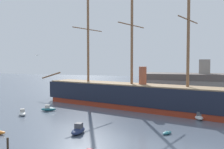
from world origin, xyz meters
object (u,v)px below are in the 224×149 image
motorboat_near_centre (78,130)px  mooring_piling_left_pair (8,143)px  tall_ship (132,95)px  sailboat_distant_centre (133,98)px  motorboat_alongside_bow (48,109)px  motorboat_alongside_stern (199,116)px  seagull_in_flight (37,55)px  dockside_warehouse_right (206,89)px  motorboat_mid_left (22,113)px  dinghy_mid_right (167,133)px

motorboat_near_centre → mooring_piling_left_pair: (-5.76, -10.66, 0.18)m
tall_ship → sailboat_distant_centre: size_ratio=14.90×
tall_ship → motorboat_alongside_bow: 22.25m
motorboat_alongside_bow → mooring_piling_left_pair: bearing=-67.0°
motorboat_alongside_stern → seagull_in_flight: (-31.04, -15.00, 13.33)m
motorboat_alongside_stern → dockside_warehouse_right: (1.35, 24.08, 3.85)m
motorboat_mid_left → motorboat_alongside_stern: bearing=14.5°
motorboat_near_centre → seagull_in_flight: seagull_in_flight is taller
motorboat_alongside_stern → mooring_piling_left_pair: motorboat_alongside_stern is taller
dockside_warehouse_right → motorboat_near_centre: bearing=-115.6°
dinghy_mid_right → dockside_warehouse_right: bearing=80.9°
tall_ship → seagull_in_flight: (-13.45, -23.03, 10.44)m
dinghy_mid_right → mooring_piling_left_pair: mooring_piling_left_pair is taller
dockside_warehouse_right → motorboat_alongside_stern: bearing=-93.2°
tall_ship → motorboat_mid_left: (-21.43, -18.15, -2.99)m
sailboat_distant_centre → dockside_warehouse_right: (23.35, -1.31, 4.10)m
tall_ship → dockside_warehouse_right: (18.94, 16.05, 0.96)m
motorboat_near_centre → motorboat_alongside_bow: (-17.07, 15.98, -0.09)m
motorboat_mid_left → dinghy_mid_right: bearing=-6.9°
dinghy_mid_right → sailboat_distant_centre: sailboat_distant_centre is taller
motorboat_near_centre → sailboat_distant_centre: sailboat_distant_centre is taller
motorboat_mid_left → motorboat_alongside_stern: size_ratio=0.79×
motorboat_near_centre → dinghy_mid_right: (14.63, 5.00, -0.37)m
sailboat_distant_centre → motorboat_alongside_bow: bearing=-116.8°
tall_ship → sailboat_distant_centre: bearing=104.2°
dinghy_mid_right → motorboat_alongside_stern: motorboat_alongside_stern is taller
dinghy_mid_right → dockside_warehouse_right: (6.15, 38.37, 4.21)m
motorboat_alongside_bow → seagull_in_flight: size_ratio=3.37×
motorboat_alongside_bow → mooring_piling_left_pair: (11.32, -26.64, 0.28)m
motorboat_mid_left → motorboat_alongside_stern: 40.31m
motorboat_near_centre → dockside_warehouse_right: dockside_warehouse_right is taller
sailboat_distant_centre → dockside_warehouse_right: dockside_warehouse_right is taller
tall_ship → dinghy_mid_right: bearing=-60.2°
dinghy_mid_right → motorboat_alongside_bow: motorboat_alongside_bow is taller
tall_ship → motorboat_alongside_bow: bearing=-149.1°
dinghy_mid_right → motorboat_alongside_bow: (-31.71, 10.98, 0.28)m
dockside_warehouse_right → tall_ship: bearing=-139.7°
dockside_warehouse_right → seagull_in_flight: bearing=-129.7°
motorboat_alongside_stern → sailboat_distant_centre: sailboat_distant_centre is taller
tall_ship → motorboat_near_centre: bearing=-93.9°
motorboat_mid_left → mooring_piling_left_pair: bearing=-55.1°
motorboat_mid_left → motorboat_alongside_stern: motorboat_alongside_stern is taller
tall_ship → motorboat_alongside_bow: (-18.91, -11.34, -2.97)m
tall_ship → mooring_piling_left_pair: bearing=-101.3°
motorboat_alongside_stern → seagull_in_flight: bearing=-154.2°
motorboat_mid_left → seagull_in_flight: size_ratio=3.02×
tall_ship → motorboat_mid_left: size_ratio=18.47×
tall_ship → dockside_warehouse_right: 24.85m
sailboat_distant_centre → mooring_piling_left_pair: size_ratio=2.69×
motorboat_mid_left → dockside_warehouse_right: bearing=40.3°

